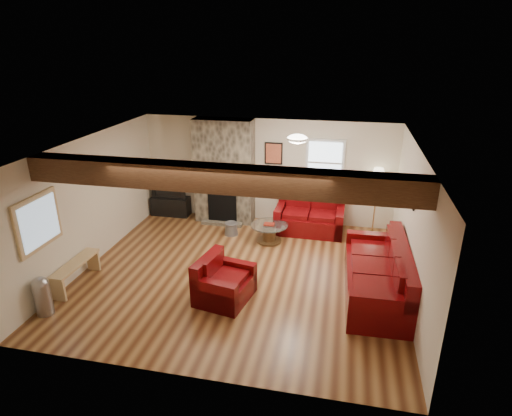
{
  "coord_description": "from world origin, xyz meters",
  "views": [
    {
      "loc": [
        1.78,
        -6.94,
        4.19
      ],
      "look_at": [
        0.22,
        0.4,
        1.22
      ],
      "focal_mm": 30.0,
      "sensor_mm": 36.0,
      "label": 1
    }
  ],
  "objects_px": {
    "sofa_three": "(377,271)",
    "armchair_red": "(225,279)",
    "television": "(170,187)",
    "floor_lamp": "(378,178)",
    "loveseat": "(310,215)",
    "coffee_table": "(269,233)",
    "tv_cabinet": "(171,206)"
  },
  "relations": [
    {
      "from": "sofa_three",
      "to": "armchair_red",
      "type": "height_order",
      "value": "sofa_three"
    },
    {
      "from": "television",
      "to": "floor_lamp",
      "type": "height_order",
      "value": "floor_lamp"
    },
    {
      "from": "loveseat",
      "to": "coffee_table",
      "type": "bearing_deg",
      "value": -137.96
    },
    {
      "from": "sofa_three",
      "to": "armchair_red",
      "type": "relative_size",
      "value": 2.57
    },
    {
      "from": "television",
      "to": "floor_lamp",
      "type": "xyz_separation_m",
      "value": [
        5.0,
        -0.05,
        0.59
      ]
    },
    {
      "from": "sofa_three",
      "to": "floor_lamp",
      "type": "bearing_deg",
      "value": 177.06
    },
    {
      "from": "tv_cabinet",
      "to": "armchair_red",
      "type": "bearing_deg",
      "value": -54.85
    },
    {
      "from": "sofa_three",
      "to": "floor_lamp",
      "type": "xyz_separation_m",
      "value": [
        0.07,
        2.67,
        0.86
      ]
    },
    {
      "from": "sofa_three",
      "to": "armchair_red",
      "type": "bearing_deg",
      "value": -76.7
    },
    {
      "from": "coffee_table",
      "to": "floor_lamp",
      "type": "height_order",
      "value": "floor_lamp"
    },
    {
      "from": "television",
      "to": "loveseat",
      "type": "bearing_deg",
      "value": -4.83
    },
    {
      "from": "tv_cabinet",
      "to": "television",
      "type": "relative_size",
      "value": 1.08
    },
    {
      "from": "armchair_red",
      "to": "television",
      "type": "distance_m",
      "value": 4.17
    },
    {
      "from": "tv_cabinet",
      "to": "television",
      "type": "xyz_separation_m",
      "value": [
        0.0,
        0.0,
        0.49
      ]
    },
    {
      "from": "loveseat",
      "to": "coffee_table",
      "type": "xyz_separation_m",
      "value": [
        -0.82,
        -0.72,
        -0.21
      ]
    },
    {
      "from": "loveseat",
      "to": "floor_lamp",
      "type": "bearing_deg",
      "value": 10.63
    },
    {
      "from": "television",
      "to": "tv_cabinet",
      "type": "bearing_deg",
      "value": 0.0
    },
    {
      "from": "loveseat",
      "to": "coffee_table",
      "type": "distance_m",
      "value": 1.11
    },
    {
      "from": "television",
      "to": "floor_lamp",
      "type": "bearing_deg",
      "value": -0.56
    },
    {
      "from": "loveseat",
      "to": "tv_cabinet",
      "type": "height_order",
      "value": "loveseat"
    },
    {
      "from": "loveseat",
      "to": "floor_lamp",
      "type": "height_order",
      "value": "floor_lamp"
    },
    {
      "from": "loveseat",
      "to": "floor_lamp",
      "type": "xyz_separation_m",
      "value": [
        1.45,
        0.25,
        0.91
      ]
    },
    {
      "from": "tv_cabinet",
      "to": "loveseat",
      "type": "bearing_deg",
      "value": -4.83
    },
    {
      "from": "floor_lamp",
      "to": "coffee_table",
      "type": "bearing_deg",
      "value": -156.87
    },
    {
      "from": "coffee_table",
      "to": "television",
      "type": "distance_m",
      "value": 2.96
    },
    {
      "from": "television",
      "to": "armchair_red",
      "type": "bearing_deg",
      "value": -54.85
    },
    {
      "from": "loveseat",
      "to": "television",
      "type": "bearing_deg",
      "value": 175.94
    },
    {
      "from": "sofa_three",
      "to": "floor_lamp",
      "type": "relative_size",
      "value": 1.55
    },
    {
      "from": "sofa_three",
      "to": "tv_cabinet",
      "type": "distance_m",
      "value": 5.64
    },
    {
      "from": "armchair_red",
      "to": "coffee_table",
      "type": "height_order",
      "value": "armchair_red"
    },
    {
      "from": "armchair_red",
      "to": "television",
      "type": "height_order",
      "value": "television"
    },
    {
      "from": "armchair_red",
      "to": "sofa_three",
      "type": "bearing_deg",
      "value": -64.37
    }
  ]
}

